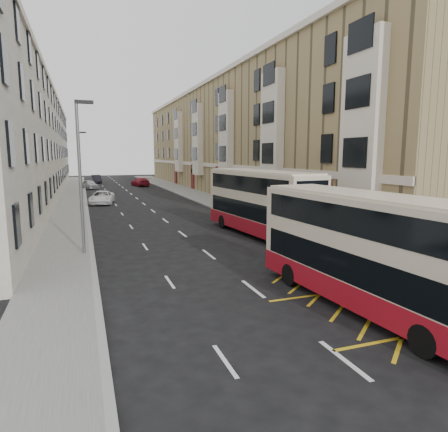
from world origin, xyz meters
name	(u,v)px	position (x,y,z in m)	size (l,w,h in m)	color
ground	(305,329)	(0.00, 0.00, 0.00)	(200.00, 200.00, 0.00)	black
pavement_right	(224,204)	(8.00, 30.00, 0.07)	(4.00, 120.00, 0.15)	#63635F
pavement_left	(70,211)	(-7.50, 30.00, 0.07)	(3.00, 120.00, 0.15)	#63635F
kerb_right	(206,205)	(6.00, 30.00, 0.07)	(0.25, 120.00, 0.15)	gray
kerb_left	(87,210)	(-6.00, 30.00, 0.07)	(0.25, 120.00, 0.15)	gray
road_markings	(132,195)	(0.00, 45.00, 0.01)	(10.00, 110.00, 0.01)	silver
terrace_right	(233,140)	(14.88, 45.38, 7.52)	(10.75, 79.00, 15.25)	#907E53
terrace_left	(19,145)	(-13.43, 45.50, 6.52)	(9.18, 79.00, 13.25)	beige
guard_railing	(355,247)	(6.25, 5.75, 0.86)	(0.06, 6.56, 1.01)	red
street_lamp_near	(81,169)	(-6.35, 12.00, 4.64)	(0.93, 0.18, 8.00)	slate
street_lamp_far	(81,161)	(-6.35, 42.00, 4.64)	(0.93, 0.18, 8.00)	slate
double_decker_front	(369,252)	(2.90, 0.72, 2.07)	(3.07, 10.32, 4.06)	beige
double_decker_rear	(261,203)	(4.80, 13.75, 2.22)	(3.60, 11.12, 4.36)	beige
pedestrian_far	(351,241)	(6.66, 6.59, 0.97)	(0.96, 0.40, 1.65)	black
white_van	(102,197)	(-4.33, 35.56, 0.71)	(2.35, 5.10, 1.42)	white
car_silver	(90,184)	(-5.20, 56.34, 0.72)	(1.70, 4.23, 1.44)	#B0B2B7
car_dark	(96,179)	(-3.79, 69.71, 0.78)	(1.65, 4.74, 1.56)	black
car_red	(140,182)	(3.19, 59.63, 0.74)	(2.07, 5.10, 1.48)	maroon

